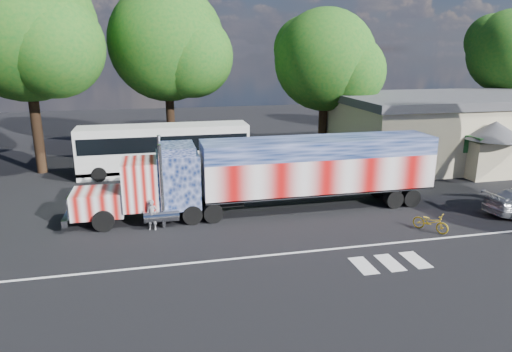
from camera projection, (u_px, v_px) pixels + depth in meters
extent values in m
plane|color=black|center=(269.00, 228.00, 22.76)|extent=(100.00, 100.00, 0.00)
cube|color=silver|center=(286.00, 254.00, 19.94)|extent=(30.00, 0.15, 0.01)
cube|color=silver|center=(363.00, 265.00, 18.85)|extent=(0.70, 1.60, 0.01)
cube|color=silver|center=(390.00, 263.00, 19.10)|extent=(0.70, 1.60, 0.01)
cube|color=silver|center=(416.00, 260.00, 19.36)|extent=(0.70, 1.60, 0.01)
cube|color=black|center=(161.00, 207.00, 23.86)|extent=(8.67, 0.96, 0.29)
cube|color=#D2807D|center=(98.00, 202.00, 23.07)|extent=(2.51, 2.12, 1.25)
cube|color=silver|center=(71.00, 204.00, 22.80)|extent=(0.12, 1.83, 1.12)
cube|color=silver|center=(68.00, 216.00, 22.92)|extent=(0.29, 2.41, 0.35)
cube|color=#D2807D|center=(140.00, 183.00, 23.29)|extent=(1.73, 2.41, 2.41)
cube|color=black|center=(123.00, 176.00, 23.00)|extent=(0.06, 2.02, 0.87)
cube|color=#46527F|center=(178.00, 179.00, 23.67)|extent=(2.12, 2.41, 2.80)
cube|color=#46527F|center=(177.00, 149.00, 23.24)|extent=(1.73, 2.31, 0.48)
cylinder|color=silver|center=(161.00, 174.00, 24.68)|extent=(0.19, 0.19, 4.24)
cylinder|color=silver|center=(162.00, 187.00, 22.29)|extent=(0.19, 0.19, 4.24)
cylinder|color=silver|center=(160.00, 200.00, 25.05)|extent=(1.73, 0.64, 0.64)
cylinder|color=silver|center=(162.00, 216.00, 22.69)|extent=(1.73, 0.64, 0.64)
cylinder|color=black|center=(103.00, 221.00, 22.31)|extent=(1.06, 0.34, 1.06)
cylinder|color=black|center=(107.00, 207.00, 24.30)|extent=(1.06, 0.34, 1.06)
cylinder|color=black|center=(192.00, 214.00, 23.28)|extent=(1.00, 0.53, 1.00)
cylinder|color=black|center=(189.00, 202.00, 25.18)|extent=(1.00, 0.53, 1.00)
cylinder|color=black|center=(213.00, 213.00, 23.50)|extent=(1.00, 0.53, 1.00)
cylinder|color=black|center=(208.00, 200.00, 25.41)|extent=(1.00, 0.53, 1.00)
cube|color=black|center=(318.00, 191.00, 25.63)|extent=(12.53, 1.06, 0.29)
cube|color=#DD7A7A|center=(318.00, 172.00, 25.33)|extent=(12.92, 2.51, 1.93)
cube|color=#46578C|center=(319.00, 147.00, 24.95)|extent=(12.92, 2.51, 0.96)
cube|color=silver|center=(318.00, 189.00, 25.59)|extent=(12.92, 2.51, 0.12)
cube|color=silver|center=(424.00, 158.00, 26.58)|extent=(0.04, 2.41, 2.80)
cylinder|color=black|center=(393.00, 199.00, 25.67)|extent=(1.00, 0.53, 1.00)
cylinder|color=black|center=(376.00, 188.00, 27.57)|extent=(1.00, 0.53, 1.00)
cylinder|color=black|center=(410.00, 197.00, 25.90)|extent=(1.00, 0.53, 1.00)
cylinder|color=black|center=(392.00, 187.00, 27.80)|extent=(1.00, 0.53, 1.00)
cube|color=silver|center=(165.00, 149.00, 32.48)|extent=(11.86, 2.57, 3.46)
cube|color=black|center=(164.00, 141.00, 32.31)|extent=(11.47, 2.63, 1.09)
cube|color=black|center=(166.00, 167.00, 32.83)|extent=(11.86, 2.57, 0.25)
cube|color=black|center=(76.00, 151.00, 31.18)|extent=(0.06, 2.27, 1.38)
cylinder|color=black|center=(99.00, 174.00, 30.71)|extent=(0.99, 0.30, 0.99)
cylinder|color=black|center=(103.00, 165.00, 33.03)|extent=(0.99, 0.30, 0.99)
cylinder|color=black|center=(209.00, 168.00, 32.28)|extent=(0.99, 0.30, 0.99)
cylinder|color=black|center=(205.00, 160.00, 34.61)|extent=(0.99, 0.30, 0.99)
cylinder|color=black|center=(221.00, 167.00, 32.47)|extent=(0.99, 0.30, 0.99)
cylinder|color=black|center=(216.00, 160.00, 34.79)|extent=(0.99, 0.30, 0.99)
cube|color=beige|center=(476.00, 131.00, 36.72)|extent=(22.00, 10.00, 4.60)
cube|color=#46464B|center=(480.00, 98.00, 36.02)|extent=(22.40, 10.40, 0.60)
cube|color=#1E5926|center=(422.00, 146.00, 30.26)|extent=(1.60, 0.08, 1.20)
cube|color=#1E5926|center=(475.00, 144.00, 31.11)|extent=(1.60, 0.08, 1.20)
cube|color=beige|center=(491.00, 161.00, 31.10)|extent=(3.00, 1.20, 2.60)
cube|color=#1E5926|center=(494.00, 137.00, 30.66)|extent=(3.40, 1.60, 0.25)
cone|color=#46464B|center=(495.00, 130.00, 30.53)|extent=(4.00, 4.00, 1.20)
imported|color=slate|center=(152.00, 215.00, 22.40)|extent=(0.63, 0.48, 1.54)
imported|color=gold|center=(431.00, 222.00, 22.31)|extent=(1.54, 1.80, 0.93)
cylinder|color=black|center=(323.00, 117.00, 38.46)|extent=(0.70, 0.70, 6.22)
sphere|color=#296019|center=(325.00, 60.00, 37.20)|extent=(8.26, 8.26, 8.26)
sphere|color=#296019|center=(350.00, 72.00, 36.63)|extent=(5.78, 5.78, 5.78)
sphere|color=#296019|center=(306.00, 49.00, 37.86)|extent=(5.37, 5.37, 5.37)
cylinder|color=black|center=(502.00, 106.00, 43.49)|extent=(0.70, 0.70, 6.73)
sphere|color=#296019|center=(510.00, 52.00, 42.13)|extent=(7.64, 7.64, 7.64)
sphere|color=#296019|center=(492.00, 41.00, 42.71)|extent=(4.97, 4.97, 4.97)
cylinder|color=black|center=(36.00, 118.00, 32.05)|extent=(0.70, 0.70, 7.93)
sphere|color=#296019|center=(24.00, 29.00, 30.45)|extent=(9.63, 9.63, 9.63)
sphere|color=#296019|center=(53.00, 47.00, 29.81)|extent=(6.74, 6.74, 6.74)
sphere|color=#296019|center=(4.00, 12.00, 31.20)|extent=(6.26, 6.26, 6.26)
cylinder|color=black|center=(170.00, 110.00, 38.38)|extent=(0.70, 0.70, 7.29)
sphere|color=#296019|center=(167.00, 43.00, 36.91)|extent=(9.37, 9.37, 9.37)
sphere|color=#296019|center=(192.00, 56.00, 36.27)|extent=(6.56, 6.56, 6.56)
sphere|color=#296019|center=(148.00, 30.00, 37.65)|extent=(6.09, 6.09, 6.09)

